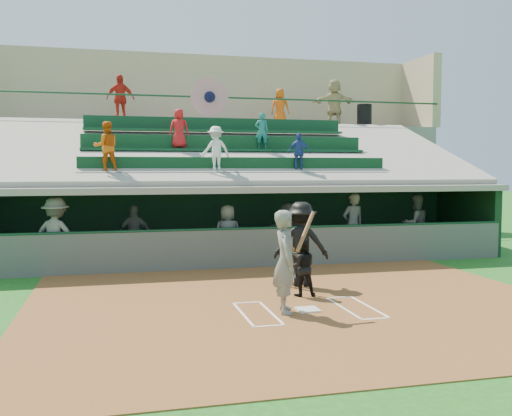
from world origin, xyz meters
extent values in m
plane|color=#1A5919|center=(0.00, 0.00, 0.00)|extent=(100.00, 100.00, 0.00)
cube|color=brown|center=(0.00, 0.50, 0.01)|extent=(11.00, 9.00, 0.02)
cube|color=silver|center=(0.00, 0.00, 0.04)|extent=(0.43, 0.43, 0.03)
cube|color=white|center=(-0.75, 0.00, 0.02)|extent=(0.05, 1.80, 0.01)
cube|color=white|center=(0.75, 0.00, 0.02)|extent=(0.05, 1.80, 0.01)
cube|color=white|center=(-1.30, 0.00, 0.02)|extent=(0.05, 1.80, 0.01)
cube|color=white|center=(1.30, 0.00, 0.02)|extent=(0.05, 1.80, 0.01)
cube|color=white|center=(-1.02, 0.90, 0.02)|extent=(0.60, 0.05, 0.01)
cube|color=silver|center=(1.02, 0.90, 0.02)|extent=(0.60, 0.05, 0.01)
cube|color=white|center=(-1.02, -0.90, 0.02)|extent=(0.60, 0.05, 0.01)
cube|color=white|center=(1.02, -0.90, 0.02)|extent=(0.60, 0.05, 0.01)
cube|color=gray|center=(0.00, 6.75, 0.02)|extent=(16.00, 3.50, 0.04)
cube|color=gray|center=(0.00, 13.50, 2.30)|extent=(20.00, 3.00, 4.60)
cube|color=#535953|center=(0.00, 5.00, 0.55)|extent=(16.00, 0.06, 1.10)
cylinder|color=#123A23|center=(0.00, 5.00, 1.12)|extent=(16.00, 0.08, 0.08)
cube|color=black|center=(0.00, 8.50, 1.10)|extent=(16.00, 0.25, 2.20)
cube|color=black|center=(8.00, 6.75, 1.10)|extent=(0.25, 3.50, 2.20)
cube|color=gray|center=(0.00, 6.75, 2.20)|extent=(16.40, 3.90, 0.18)
cube|color=#9A968C|center=(0.00, 10.25, 1.15)|extent=(16.40, 3.50, 2.30)
cube|color=gray|center=(0.00, 11.90, 2.30)|extent=(16.40, 0.30, 4.60)
cube|color=gray|center=(0.00, 8.60, 3.45)|extent=(16.40, 6.51, 2.37)
cube|color=#0D3A1D|center=(0.00, 6.20, 2.65)|extent=(9.40, 0.42, 0.08)
cube|color=#0B3319|center=(0.00, 6.40, 2.91)|extent=(9.40, 0.06, 0.45)
cube|color=#0D391D|center=(0.00, 8.10, 3.40)|extent=(9.40, 0.42, 0.08)
cube|color=#0D3A1C|center=(0.00, 8.30, 3.66)|extent=(9.40, 0.06, 0.45)
cube|color=#0D3B1E|center=(0.00, 10.00, 4.15)|extent=(9.40, 0.42, 0.08)
cube|color=#0B341B|center=(0.00, 10.20, 4.41)|extent=(9.40, 0.06, 0.45)
imported|color=#CA560B|center=(-3.88, 6.30, 3.41)|extent=(0.77, 0.65, 1.44)
imported|color=white|center=(-0.73, 6.30, 3.37)|extent=(0.97, 0.69, 1.36)
imported|color=navy|center=(1.86, 6.30, 3.29)|extent=(0.75, 0.46, 1.20)
imported|color=red|center=(-1.61, 8.20, 4.08)|extent=(0.66, 0.46, 1.29)
imported|color=#176A65|center=(1.16, 8.20, 4.05)|extent=(0.49, 0.37, 1.22)
cylinder|color=#12391F|center=(0.00, 12.00, 5.60)|extent=(20.00, 0.07, 0.07)
cylinder|color=#B61A2C|center=(0.00, 11.98, 5.60)|extent=(1.50, 0.06, 1.50)
sphere|color=black|center=(0.00, 11.95, 5.60)|extent=(0.44, 0.44, 0.44)
cube|color=tan|center=(0.00, 15.00, 6.20)|extent=(20.00, 0.40, 3.20)
cube|color=tan|center=(10.00, 13.50, 6.20)|extent=(0.40, 3.00, 3.20)
imported|color=#5C5F5A|center=(-0.47, -0.05, 1.01)|extent=(0.57, 0.78, 1.99)
cylinder|color=brown|center=(-0.12, -0.20, 1.60)|extent=(0.56, 0.54, 0.75)
sphere|color=brown|center=(-0.34, -0.05, 1.25)|extent=(0.10, 0.10, 0.10)
imported|color=black|center=(0.29, 1.24, 0.65)|extent=(0.67, 0.56, 1.26)
imported|color=black|center=(0.61, 2.29, 1.02)|extent=(1.46, 1.11, 1.99)
cube|color=#986437|center=(-0.29, 8.02, 0.25)|extent=(13.45, 4.85, 0.42)
imported|color=#5A5D58|center=(-5.19, 5.36, 1.04)|extent=(1.46, 1.13, 2.00)
imported|color=#5A5C57|center=(-3.12, 6.39, 0.88)|extent=(1.04, 0.57, 1.69)
imported|color=#5C5F5A|center=(-0.48, 5.79, 0.89)|extent=(0.86, 0.58, 1.71)
imported|color=#5E605B|center=(1.52, 6.40, 0.89)|extent=(1.65, 1.13, 1.71)
imported|color=#5F625D|center=(3.56, 6.06, 1.03)|extent=(0.79, 0.59, 1.99)
imported|color=#5B5D58|center=(5.92, 6.38, 0.99)|extent=(0.95, 0.75, 1.89)
cylinder|color=black|center=(6.83, 12.52, 5.07)|extent=(0.63, 0.63, 0.95)
imported|color=red|center=(-3.40, 12.93, 5.55)|extent=(1.19, 0.71, 1.90)
imported|color=#C74D0B|center=(3.23, 13.16, 5.40)|extent=(0.92, 0.79, 1.60)
imported|color=tan|center=(5.59, 12.88, 5.61)|extent=(1.97, 1.07, 2.03)
camera|label=1|loc=(-3.60, -10.46, 2.80)|focal=40.00mm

